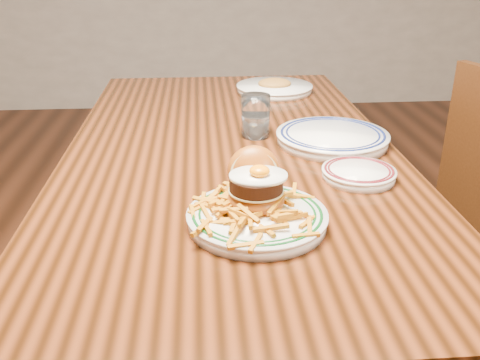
{
  "coord_description": "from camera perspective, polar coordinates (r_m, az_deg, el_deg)",
  "views": [
    {
      "loc": [
        -0.08,
        -1.31,
        1.24
      ],
      "look_at": [
        -0.01,
        -0.4,
        0.83
      ],
      "focal_mm": 40.0,
      "sensor_mm": 36.0,
      "label": 1
    }
  ],
  "objects": [
    {
      "name": "far_plate",
      "position": [
        1.93,
        3.7,
        9.81
      ],
      "size": [
        0.27,
        0.27,
        0.05
      ],
      "rotation": [
        0.0,
        0.0,
        0.41
      ],
      "color": "white",
      "rests_on": "table"
    },
    {
      "name": "side_plate",
      "position": [
        1.23,
        12.55,
        0.76
      ],
      "size": [
        0.17,
        0.18,
        0.03
      ],
      "rotation": [
        0.0,
        0.0,
        -0.35
      ],
      "color": "white",
      "rests_on": "table"
    },
    {
      "name": "main_plate",
      "position": [
        1.01,
        1.78,
        -2.63
      ],
      "size": [
        0.27,
        0.27,
        0.13
      ],
      "rotation": [
        0.0,
        0.0,
        -0.03
      ],
      "color": "white",
      "rests_on": "table"
    },
    {
      "name": "rear_plate",
      "position": [
        1.44,
        9.82,
        4.56
      ],
      "size": [
        0.3,
        0.3,
        0.03
      ],
      "rotation": [
        0.0,
        0.0,
        -0.11
      ],
      "color": "white",
      "rests_on": "table"
    },
    {
      "name": "water_glass",
      "position": [
        1.46,
        1.68,
        6.59
      ],
      "size": [
        0.08,
        0.08,
        0.12
      ],
      "color": "white",
      "rests_on": "table"
    },
    {
      "name": "table",
      "position": [
        1.43,
        -0.89,
        0.32
      ],
      "size": [
        0.85,
        1.6,
        0.75
      ],
      "color": "black",
      "rests_on": "floor"
    }
  ]
}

